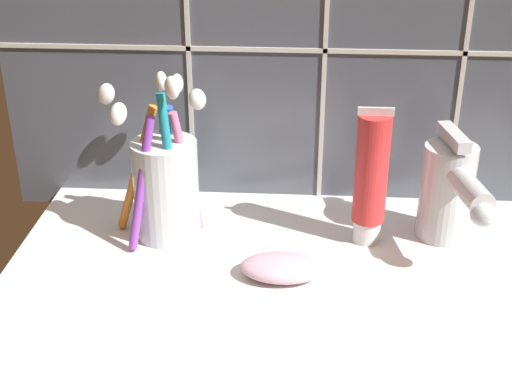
% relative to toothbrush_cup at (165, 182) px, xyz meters
% --- Properties ---
extents(sink_counter, '(0.59, 0.35, 0.02)m').
position_rel_toothbrush_cup_xyz_m(sink_counter, '(0.15, -0.07, -0.07)').
color(sink_counter, white).
rests_on(sink_counter, ground).
extents(toothbrush_cup, '(0.11, 0.12, 0.18)m').
position_rel_toothbrush_cup_xyz_m(toothbrush_cup, '(0.00, 0.00, 0.00)').
color(toothbrush_cup, silver).
rests_on(toothbrush_cup, sink_counter).
extents(toothpaste_tube, '(0.04, 0.03, 0.15)m').
position_rel_toothbrush_cup_xyz_m(toothpaste_tube, '(0.21, -0.00, 0.01)').
color(toothpaste_tube, white).
rests_on(toothpaste_tube, sink_counter).
extents(sink_faucet, '(0.05, 0.13, 0.12)m').
position_rel_toothbrush_cup_xyz_m(sink_faucet, '(0.29, 0.01, -0.00)').
color(sink_faucet, silver).
rests_on(sink_faucet, sink_counter).
extents(soap_bar, '(0.08, 0.05, 0.02)m').
position_rel_toothbrush_cup_xyz_m(soap_bar, '(0.12, -0.08, -0.05)').
color(soap_bar, '#DBB2C6').
rests_on(soap_bar, sink_counter).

